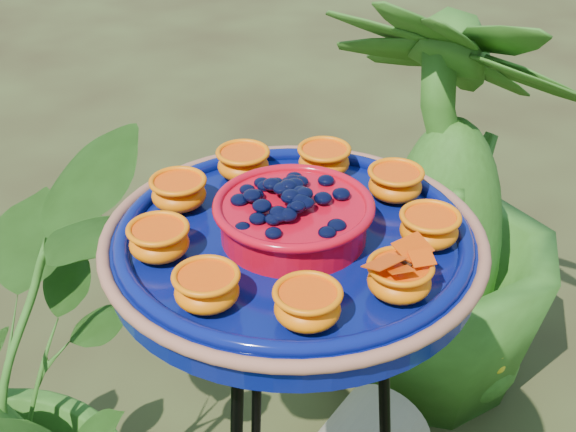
% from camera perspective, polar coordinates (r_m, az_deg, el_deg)
% --- Properties ---
extents(feeder_dish, '(0.57, 0.57, 0.11)m').
position_cam_1_polar(feeder_dish, '(1.01, 0.40, -1.55)').
color(feeder_dish, '#07105A').
rests_on(feeder_dish, tripod_stand).
extents(shrub_back_right, '(0.77, 0.77, 1.06)m').
position_cam_1_polar(shrub_back_right, '(1.94, 11.17, 0.67)').
color(shrub_back_right, '#295516').
rests_on(shrub_back_right, ground).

